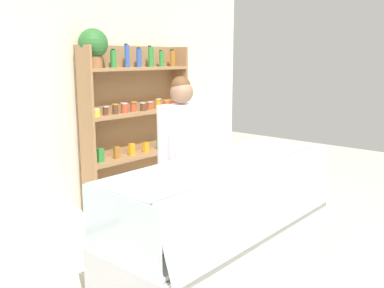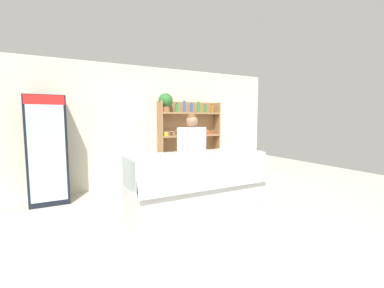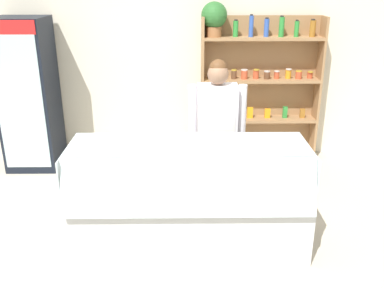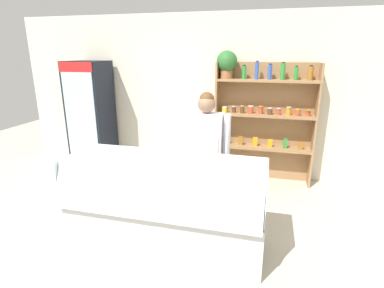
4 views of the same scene
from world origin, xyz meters
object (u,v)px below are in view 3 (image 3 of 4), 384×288
(drinks_fridge, at_px, (29,95))
(shop_clerk, at_px, (217,124))
(shelving_unit, at_px, (251,72))
(deli_display_case, at_px, (188,215))

(drinks_fridge, distance_m, shop_clerk, 2.62)
(shelving_unit, distance_m, shop_clerk, 1.51)
(shelving_unit, bearing_deg, deli_display_case, -111.69)
(deli_display_case, relative_size, shop_clerk, 1.31)
(deli_display_case, xyz_separation_m, shop_clerk, (0.30, 0.73, 0.65))
(shelving_unit, relative_size, deli_display_case, 0.99)
(drinks_fridge, bearing_deg, shop_clerk, -26.58)
(shelving_unit, height_order, deli_display_case, shelving_unit)
(shelving_unit, xyz_separation_m, deli_display_case, (-0.84, -2.11, -0.91))
(shop_clerk, bearing_deg, deli_display_case, -112.57)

